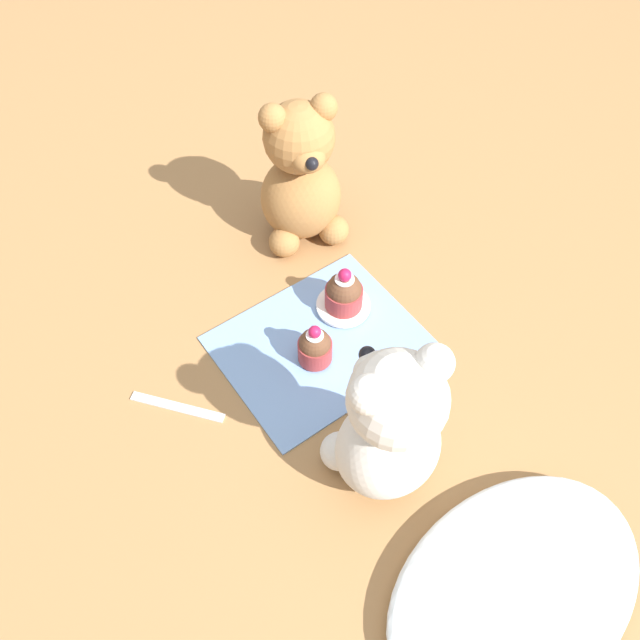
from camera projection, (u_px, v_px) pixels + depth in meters
ground_plane at (320, 344)px, 0.85m from camera, size 4.00×4.00×0.00m
knitted_placemat at (320, 343)px, 0.85m from camera, size 0.26×0.21×0.01m
tulle_cloth at (516, 587)px, 0.65m from camera, size 0.31×0.20×0.04m
teddy_bear_cream at (389, 428)px, 0.66m from camera, size 0.13×0.13×0.24m
teddy_bear_tan at (301, 179)px, 0.89m from camera, size 0.15×0.14×0.23m
cupcake_near_cream_bear at (315, 347)px, 0.81m from camera, size 0.05×0.05×0.07m
saucer_plate at (343, 305)px, 0.88m from camera, size 0.08×0.08×0.01m
cupcake_near_tan_bear at (344, 292)px, 0.85m from camera, size 0.05×0.05×0.07m
teaspoon at (177, 406)px, 0.79m from camera, size 0.09×0.10×0.01m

